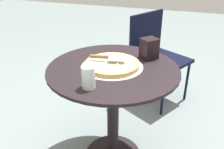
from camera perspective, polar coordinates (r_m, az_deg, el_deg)
patio_table at (r=1.58m, az=0.23°, el=-4.68°), size 0.80×0.80×0.71m
pizza_on_tray at (r=1.49m, az=0.01°, el=2.33°), size 0.38×0.38×0.05m
pizza_server at (r=1.49m, az=-1.03°, el=3.95°), size 0.22×0.10×0.02m
drinking_cup at (r=1.25m, az=-5.47°, el=-0.63°), size 0.07×0.07×0.12m
napkin_dispenser at (r=1.62m, az=8.56°, el=5.98°), size 0.13×0.13×0.13m
patio_chair_far at (r=2.38m, az=9.95°, el=5.21°), size 0.59×0.59×0.83m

